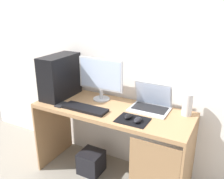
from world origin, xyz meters
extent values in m
plane|color=gray|center=(0.00, 0.00, 0.00)|extent=(8.00, 8.00, 0.00)
cube|color=silver|center=(0.00, 0.32, 1.30)|extent=(4.00, 0.04, 2.60)
cube|color=#A37A51|center=(0.00, 0.00, 0.74)|extent=(1.45, 0.56, 0.03)
cube|color=#A37A51|center=(-0.71, 0.00, 0.36)|extent=(0.02, 0.56, 0.72)
cube|color=#A37A51|center=(0.71, 0.00, 0.36)|extent=(0.02, 0.56, 0.72)
cube|color=#96704B|center=(0.50, -0.27, 0.39)|extent=(0.40, 0.01, 0.57)
cube|color=black|center=(-0.59, 0.02, 0.96)|extent=(0.20, 0.44, 0.42)
cylinder|color=#B7BCC6|center=(-0.19, 0.14, 0.76)|extent=(0.16, 0.16, 0.01)
cylinder|color=#B7BCC6|center=(-0.19, 0.14, 0.81)|extent=(0.04, 0.04, 0.10)
cube|color=#B7BCC6|center=(-0.19, 0.13, 1.01)|extent=(0.46, 0.02, 0.30)
cube|color=#B2C6EA|center=(-0.19, 0.12, 1.01)|extent=(0.43, 0.00, 0.27)
cube|color=#B7BCC6|center=(0.31, 0.12, 0.76)|extent=(0.34, 0.25, 0.01)
cube|color=black|center=(0.31, 0.14, 0.77)|extent=(0.30, 0.17, 0.00)
cube|color=#B7BCC6|center=(0.31, 0.21, 0.88)|extent=(0.34, 0.07, 0.22)
cube|color=#ADC1E5|center=(0.31, 0.20, 0.87)|extent=(0.32, 0.06, 0.20)
cylinder|color=silver|center=(0.62, 0.18, 0.85)|extent=(0.08, 0.08, 0.19)
cube|color=black|center=(-0.20, -0.14, 0.76)|extent=(0.42, 0.14, 0.02)
cube|color=black|center=(0.26, -0.13, 0.76)|extent=(0.26, 0.20, 0.00)
ellipsoid|color=black|center=(0.22, -0.12, 0.77)|extent=(0.06, 0.10, 0.03)
ellipsoid|color=black|center=(0.31, -0.15, 0.77)|extent=(0.06, 0.10, 0.03)
cube|color=#232326|center=(-0.45, -0.16, 0.76)|extent=(0.07, 0.13, 0.01)
cube|color=black|center=(-0.22, -0.03, 0.11)|extent=(0.23, 0.23, 0.23)
camera|label=1|loc=(0.95, -1.78, 1.67)|focal=39.19mm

